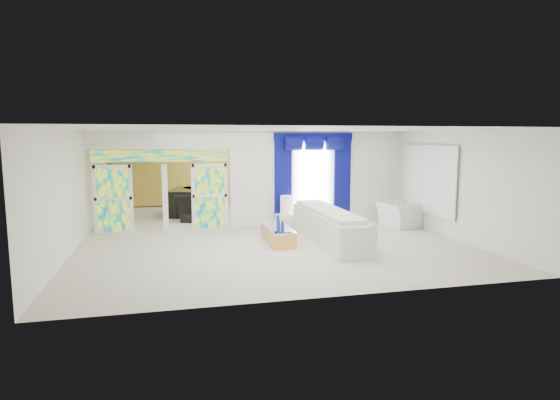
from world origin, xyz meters
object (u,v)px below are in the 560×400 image
object	(u,v)px
coffee_table	(278,235)
console_table	(295,220)
white_sofa	(329,228)
grand_piano	(191,202)
armchair	(399,215)

from	to	relation	value
coffee_table	console_table	size ratio (longest dim) A/B	1.47
white_sofa	coffee_table	xyz separation A→B (m)	(-1.35, 0.30, -0.19)
console_table	grand_piano	size ratio (longest dim) A/B	0.66
console_table	grand_piano	world-z (taller)	grand_piano
coffee_table	console_table	world-z (taller)	console_table
console_table	grand_piano	distance (m)	4.37
coffee_table	grand_piano	distance (m)	5.56
coffee_table	armchair	bearing A→B (deg)	16.57
grand_piano	coffee_table	bearing A→B (deg)	-51.34
white_sofa	grand_piano	bearing A→B (deg)	122.49
white_sofa	grand_piano	size ratio (longest dim) A/B	2.23
console_table	white_sofa	bearing A→B (deg)	-83.03
white_sofa	grand_piano	distance (m)	6.43
coffee_table	grand_piano	size ratio (longest dim) A/B	0.97
armchair	grand_piano	world-z (taller)	grand_piano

